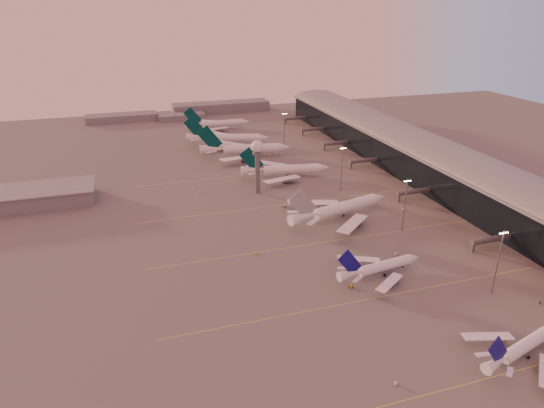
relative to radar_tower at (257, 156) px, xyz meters
name	(u,v)px	position (x,y,z in m)	size (l,w,h in m)	color
ground	(345,323)	(-5.00, -120.00, -20.95)	(700.00, 700.00, 0.00)	#5F5C5C
taxiway_markings	(352,237)	(25.00, -64.00, -20.94)	(180.00, 185.25, 0.02)	#E4D750
terminal	(432,162)	(102.88, -9.91, -10.43)	(57.00, 362.00, 23.04)	black
hangar	(10,199)	(-125.00, 20.00, -16.63)	(82.00, 27.00, 8.50)	slate
radar_tower	(257,156)	(0.00, 0.00, 0.00)	(6.40, 6.40, 31.10)	slate
mast_a	(498,260)	(53.00, -120.00, -7.21)	(3.60, 0.56, 25.00)	slate
mast_b	(405,203)	(50.00, -65.00, -7.21)	(3.60, 0.56, 25.00)	slate
mast_c	(342,167)	(45.00, -10.00, -7.21)	(3.60, 0.56, 25.00)	slate
mast_d	(284,128)	(43.00, 80.00, -7.21)	(3.60, 0.56, 25.00)	slate
distant_horizon	(193,111)	(-2.38, 205.14, -17.06)	(165.00, 37.50, 9.00)	slate
narrowbody_near	(521,350)	(36.88, -150.66, -18.11)	(35.03, 27.57, 14.01)	white
narrowbody_mid	(380,269)	(20.37, -96.91, -17.94)	(37.93, 30.09, 14.86)	white
widebody_white	(340,211)	(28.56, -43.62, -17.38)	(57.23, 45.28, 20.56)	white
greentail_a	(286,172)	(23.07, 19.72, -17.50)	(53.43, 42.84, 19.51)	white
greentail_b	(245,151)	(10.74, 66.38, -17.00)	(61.16, 49.01, 22.35)	white
greentail_c	(228,140)	(5.62, 97.24, -17.08)	(58.78, 46.82, 21.89)	white
greentail_d	(218,125)	(8.81, 145.81, -17.53)	(53.25, 42.96, 19.33)	white
gsv_truck_a	(396,381)	(-3.80, -149.06, -19.97)	(4.73, 4.34, 1.91)	silver
gsv_catering_a	(540,298)	(64.52, -130.17, -18.99)	(4.99, 2.71, 3.93)	#56595B
gsv_tug_mid	(351,287)	(6.27, -101.36, -20.50)	(3.48, 3.38, 0.87)	gold
gsv_truck_b	(397,253)	(35.20, -84.89, -19.74)	(6.17, 3.23, 2.37)	silver
gsv_truck_c	(256,252)	(-20.09, -66.14, -19.95)	(4.06, 5.03, 1.96)	gold
gsv_catering_b	(405,206)	(63.67, -44.95, -19.02)	(4.91, 2.68, 3.85)	silver
gsv_tug_far	(284,206)	(7.33, -22.99, -20.42)	(3.06, 4.07, 1.03)	silver
gsv_truck_d	(199,191)	(-30.64, 9.62, -19.97)	(2.48, 5.00, 1.93)	silver
gsv_tug_hangar	(282,164)	(28.68, 42.67, -20.47)	(3.73, 3.04, 0.92)	silver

